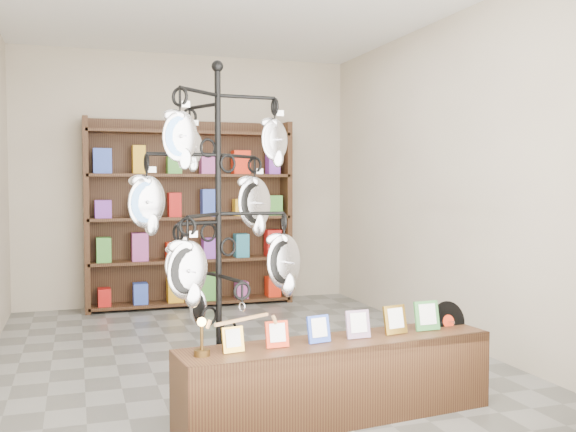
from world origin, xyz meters
name	(u,v)px	position (x,y,z in m)	size (l,w,h in m)	color
ground	(238,354)	(0.00, 0.00, 0.00)	(5.00, 5.00, 0.00)	slate
room_envelope	(237,137)	(0.00, 0.00, 1.85)	(5.00, 5.00, 5.00)	beige
display_tree	(218,215)	(-0.47, -1.43, 1.27)	(1.21, 1.21, 2.20)	black
front_shelf	(338,379)	(0.23, -1.65, 0.25)	(2.05, 0.61, 0.71)	black
back_shelving	(191,219)	(0.00, 2.30, 1.03)	(2.42, 0.36, 2.20)	black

